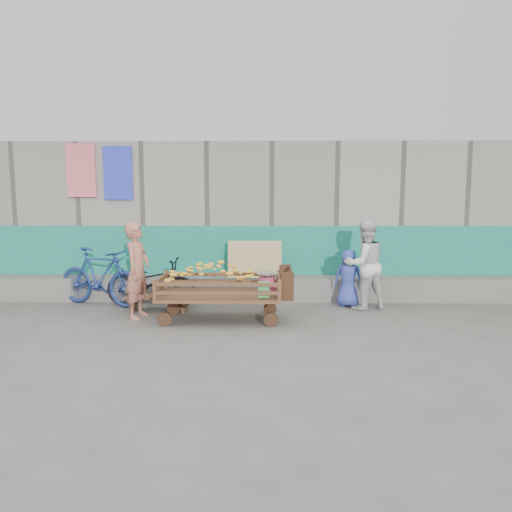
{
  "coord_description": "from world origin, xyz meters",
  "views": [
    {
      "loc": [
        0.45,
        -6.96,
        2.09
      ],
      "look_at": [
        0.34,
        1.2,
        1.0
      ],
      "focal_mm": 35.0,
      "sensor_mm": 36.0,
      "label": 1
    }
  ],
  "objects_px": {
    "child": "(348,278)",
    "bicycle_dark": "(151,282)",
    "bicycle_blue": "(100,277)",
    "woman": "(365,264)",
    "bench": "(158,300)",
    "vendor_man": "(137,270)",
    "banana_cart": "(217,283)"
  },
  "relations": [
    {
      "from": "child",
      "to": "bicycle_blue",
      "type": "relative_size",
      "value": 0.59
    },
    {
      "from": "bicycle_blue",
      "to": "woman",
      "type": "bearing_deg",
      "value": -70.75
    },
    {
      "from": "bicycle_dark",
      "to": "bicycle_blue",
      "type": "height_order",
      "value": "bicycle_blue"
    },
    {
      "from": "child",
      "to": "bicycle_blue",
      "type": "distance_m",
      "value": 4.47
    },
    {
      "from": "woman",
      "to": "child",
      "type": "xyz_separation_m",
      "value": [
        -0.25,
        0.17,
        -0.28
      ]
    },
    {
      "from": "banana_cart",
      "to": "woman",
      "type": "bearing_deg",
      "value": 17.97
    },
    {
      "from": "banana_cart",
      "to": "woman",
      "type": "height_order",
      "value": "woman"
    },
    {
      "from": "bench",
      "to": "vendor_man",
      "type": "distance_m",
      "value": 0.77
    },
    {
      "from": "child",
      "to": "bench",
      "type": "bearing_deg",
      "value": 19.25
    },
    {
      "from": "bicycle_dark",
      "to": "banana_cart",
      "type": "bearing_deg",
      "value": -120.8
    },
    {
      "from": "bench",
      "to": "bicycle_dark",
      "type": "bearing_deg",
      "value": 117.95
    },
    {
      "from": "vendor_man",
      "to": "bicycle_blue",
      "type": "distance_m",
      "value": 1.26
    },
    {
      "from": "vendor_man",
      "to": "bench",
      "type": "bearing_deg",
      "value": -17.11
    },
    {
      "from": "banana_cart",
      "to": "bicycle_dark",
      "type": "distance_m",
      "value": 1.64
    },
    {
      "from": "bicycle_dark",
      "to": "bicycle_blue",
      "type": "bearing_deg",
      "value": 96.73
    },
    {
      "from": "child",
      "to": "bicycle_dark",
      "type": "distance_m",
      "value": 3.55
    },
    {
      "from": "vendor_man",
      "to": "banana_cart",
      "type": "bearing_deg",
      "value": -85.37
    },
    {
      "from": "woman",
      "to": "bicycle_dark",
      "type": "height_order",
      "value": "woman"
    },
    {
      "from": "bench",
      "to": "bicycle_dark",
      "type": "distance_m",
      "value": 0.51
    },
    {
      "from": "bench",
      "to": "child",
      "type": "bearing_deg",
      "value": 6.67
    },
    {
      "from": "woman",
      "to": "bicycle_blue",
      "type": "xyz_separation_m",
      "value": [
        -4.72,
        0.18,
        -0.27
      ]
    },
    {
      "from": "child",
      "to": "bicycle_blue",
      "type": "height_order",
      "value": "bicycle_blue"
    },
    {
      "from": "banana_cart",
      "to": "child",
      "type": "relative_size",
      "value": 2.06
    },
    {
      "from": "banana_cart",
      "to": "vendor_man",
      "type": "bearing_deg",
      "value": 173.71
    },
    {
      "from": "child",
      "to": "bicycle_dark",
      "type": "xyz_separation_m",
      "value": [
        -3.55,
        0.01,
        -0.08
      ]
    },
    {
      "from": "woman",
      "to": "bicycle_dark",
      "type": "relative_size",
      "value": 0.96
    },
    {
      "from": "banana_cart",
      "to": "vendor_man",
      "type": "distance_m",
      "value": 1.33
    },
    {
      "from": "child",
      "to": "bicycle_blue",
      "type": "bearing_deg",
      "value": 12.44
    },
    {
      "from": "vendor_man",
      "to": "bicycle_dark",
      "type": "distance_m",
      "value": 0.92
    },
    {
      "from": "banana_cart",
      "to": "bicycle_dark",
      "type": "bearing_deg",
      "value": 142.48
    },
    {
      "from": "bench",
      "to": "woman",
      "type": "xyz_separation_m",
      "value": [
        3.58,
        0.22,
        0.59
      ]
    },
    {
      "from": "woman",
      "to": "child",
      "type": "height_order",
      "value": "woman"
    }
  ]
}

